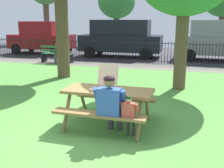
{
  "coord_description": "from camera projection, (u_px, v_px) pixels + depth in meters",
  "views": [
    {
      "loc": [
        2.06,
        -4.58,
        2.18
      ],
      "look_at": [
        0.4,
        1.07,
        0.75
      ],
      "focal_mm": 43.68,
      "sensor_mm": 36.0,
      "label": 1
    }
  ],
  "objects": [
    {
      "name": "person_on_park_bench",
      "position": [
        60.0,
        50.0,
        13.45
      ],
      "size": [
        0.62,
        0.6,
        1.19
      ],
      "color": "#484848",
      "rests_on": "ground"
    },
    {
      "name": "cobblestone_walkway",
      "position": [
        144.0,
        66.0,
        12.57
      ],
      "size": [
        28.0,
        1.4,
        0.01
      ],
      "primitive_type": "cube",
      "color": "slate"
    },
    {
      "name": "street_asphalt",
      "position": [
        157.0,
        54.0,
        16.74
      ],
      "size": [
        28.0,
        7.53,
        0.01
      ],
      "primitive_type": "cube",
      "color": "#38383D"
    },
    {
      "name": "adult_at_table",
      "position": [
        111.0,
        103.0,
        5.02
      ],
      "size": [
        0.61,
        0.59,
        1.19
      ],
      "color": "#414141",
      "rests_on": "ground"
    },
    {
      "name": "park_bench_left",
      "position": [
        57.0,
        54.0,
        13.54
      ],
      "size": [
        1.62,
        0.54,
        0.85
      ],
      "color": "#2A6535",
      "rests_on": "ground"
    },
    {
      "name": "child_at_table",
      "position": [
        129.0,
        113.0,
        4.93
      ],
      "size": [
        0.33,
        0.32,
        0.85
      ],
      "color": "#353535",
      "rests_on": "ground"
    },
    {
      "name": "iron_fence_streetside",
      "position": [
        147.0,
        53.0,
        13.09
      ],
      "size": [
        19.32,
        0.03,
        1.1
      ],
      "color": "black",
      "rests_on": "ground"
    },
    {
      "name": "pizza_box_open",
      "position": [
        105.0,
        84.0,
        5.52
      ],
      "size": [
        0.48,
        0.54,
        0.48
      ],
      "color": "tan",
      "rests_on": "picnic_table_foreground"
    },
    {
      "name": "parked_car_center",
      "position": [
        223.0,
        40.0,
        14.02
      ],
      "size": [
        4.7,
        2.16,
        2.08
      ],
      "color": "gray",
      "rests_on": "ground"
    },
    {
      "name": "picnic_table_foreground",
      "position": [
        108.0,
        98.0,
        5.56
      ],
      "size": [
        1.81,
        1.5,
        0.79
      ],
      "color": "olive",
      "rests_on": "ground"
    },
    {
      "name": "far_tree_midleft",
      "position": [
        117.0,
        2.0,
        22.06
      ],
      "size": [
        3.01,
        3.01,
        4.83
      ],
      "color": "brown",
      "rests_on": "ground"
    },
    {
      "name": "parked_car_left",
      "position": [
        121.0,
        37.0,
        15.51
      ],
      "size": [
        4.63,
        2.02,
        2.08
      ],
      "color": "black",
      "rests_on": "ground"
    },
    {
      "name": "parked_car_far_left",
      "position": [
        42.0,
        37.0,
        16.91
      ],
      "size": [
        3.91,
        1.84,
        1.98
      ],
      "color": "maroon",
      "rests_on": "ground"
    },
    {
      "name": "ground",
      "position": [
        110.0,
        100.0,
        7.42
      ],
      "size": [
        28.0,
        12.45,
        0.02
      ],
      "primitive_type": "cube",
      "color": "#589840"
    }
  ]
}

